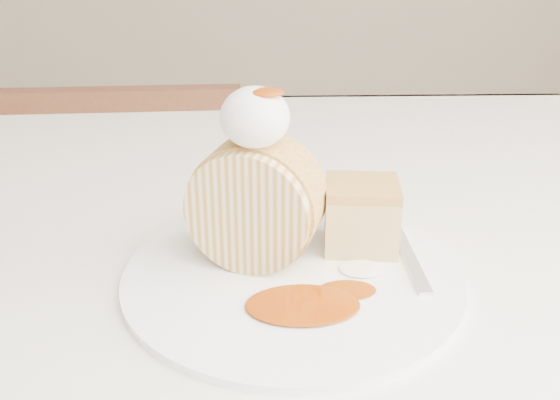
{
  "coord_description": "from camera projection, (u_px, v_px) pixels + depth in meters",
  "views": [
    {
      "loc": [
        0.03,
        -0.36,
        1.02
      ],
      "look_at": [
        0.04,
        0.09,
        0.82
      ],
      "focal_mm": 40.0,
      "sensor_mm": 36.0,
      "label": 1
    }
  ],
  "objects": [
    {
      "name": "table",
      "position": [
        239.0,
        291.0,
        0.66
      ],
      "size": [
        1.4,
        0.9,
        0.75
      ],
      "color": "silver",
      "rests_on": "ground"
    },
    {
      "name": "chair_far",
      "position": [
        146.0,
        251.0,
        1.17
      ],
      "size": [
        0.39,
        0.39,
        0.78
      ],
      "rotation": [
        0.0,
        0.0,
        3.19
      ],
      "color": "brown",
      "rests_on": "ground"
    },
    {
      "name": "plate",
      "position": [
        292.0,
        275.0,
        0.51
      ],
      "size": [
        0.3,
        0.3,
        0.01
      ],
      "primitive_type": "cylinder",
      "rotation": [
        0.0,
        0.0,
        -0.09
      ],
      "color": "white",
      "rests_on": "table"
    },
    {
      "name": "roulade_slice",
      "position": [
        255.0,
        204.0,
        0.51
      ],
      "size": [
        0.12,
        0.09,
        0.1
      ],
      "primitive_type": "cylinder",
      "rotation": [
        1.57,
        0.0,
        -0.32
      ],
      "color": "beige",
      "rests_on": "plate"
    },
    {
      "name": "cake_chunk",
      "position": [
        361.0,
        219.0,
        0.54
      ],
      "size": [
        0.07,
        0.06,
        0.05
      ],
      "primitive_type": "cube",
      "rotation": [
        0.0,
        0.0,
        -0.09
      ],
      "color": "tan",
      "rests_on": "plate"
    },
    {
      "name": "whipped_cream",
      "position": [
        255.0,
        117.0,
        0.47
      ],
      "size": [
        0.05,
        0.05,
        0.05
      ],
      "primitive_type": "ellipsoid",
      "color": "white",
      "rests_on": "roulade_slice"
    },
    {
      "name": "caramel_drizzle",
      "position": [
        267.0,
        84.0,
        0.46
      ],
      "size": [
        0.03,
        0.02,
        0.01
      ],
      "primitive_type": "ellipsoid",
      "color": "#893305",
      "rests_on": "whipped_cream"
    },
    {
      "name": "caramel_pool",
      "position": [
        303.0,
        305.0,
        0.46
      ],
      "size": [
        0.09,
        0.06,
        0.0
      ],
      "primitive_type": null,
      "rotation": [
        0.0,
        0.0,
        -0.09
      ],
      "color": "#893305",
      "rests_on": "plate"
    },
    {
      "name": "fork",
      "position": [
        408.0,
        256.0,
        0.53
      ],
      "size": [
        0.03,
        0.17,
        0.0
      ],
      "primitive_type": "cube",
      "rotation": [
        0.0,
        0.0,
        0.02
      ],
      "color": "silver",
      "rests_on": "plate"
    }
  ]
}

